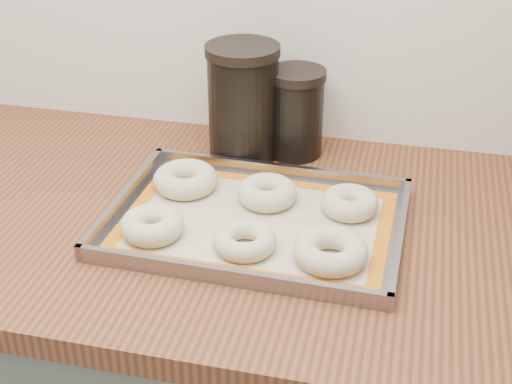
% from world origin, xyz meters
% --- Properties ---
extents(countertop, '(3.06, 0.68, 0.04)m').
position_xyz_m(countertop, '(0.00, 1.68, 0.88)').
color(countertop, brown).
rests_on(countertop, cabinet).
extents(baking_tray, '(0.47, 0.34, 0.03)m').
position_xyz_m(baking_tray, '(-0.15, 1.66, 0.91)').
color(baking_tray, gray).
rests_on(baking_tray, countertop).
extents(baking_mat, '(0.43, 0.30, 0.00)m').
position_xyz_m(baking_mat, '(-0.15, 1.66, 0.90)').
color(baking_mat, '#C6B793').
rests_on(baking_mat, baking_tray).
extents(bagel_front_left, '(0.12, 0.12, 0.04)m').
position_xyz_m(bagel_front_left, '(-0.30, 1.58, 0.92)').
color(bagel_front_left, beige).
rests_on(bagel_front_left, baking_mat).
extents(bagel_front_mid, '(0.12, 0.12, 0.03)m').
position_xyz_m(bagel_front_mid, '(-0.15, 1.58, 0.92)').
color(bagel_front_mid, beige).
rests_on(bagel_front_mid, baking_mat).
extents(bagel_front_right, '(0.13, 0.13, 0.04)m').
position_xyz_m(bagel_front_right, '(-0.02, 1.58, 0.92)').
color(bagel_front_right, beige).
rests_on(bagel_front_right, baking_mat).
extents(bagel_back_left, '(0.13, 0.13, 0.04)m').
position_xyz_m(bagel_back_left, '(-0.30, 1.73, 0.92)').
color(bagel_back_left, beige).
rests_on(bagel_back_left, baking_mat).
extents(bagel_back_mid, '(0.11, 0.11, 0.04)m').
position_xyz_m(bagel_back_mid, '(-0.15, 1.72, 0.92)').
color(bagel_back_mid, beige).
rests_on(bagel_back_mid, baking_mat).
extents(bagel_back_right, '(0.11, 0.11, 0.04)m').
position_xyz_m(bagel_back_right, '(-0.01, 1.72, 0.92)').
color(bagel_back_right, beige).
rests_on(bagel_back_right, baking_mat).
extents(canister_left, '(0.13, 0.13, 0.21)m').
position_xyz_m(canister_left, '(-0.23, 1.89, 1.01)').
color(canister_left, black).
rests_on(canister_left, countertop).
extents(canister_mid, '(0.11, 0.11, 0.16)m').
position_xyz_m(canister_mid, '(-0.14, 1.92, 0.98)').
color(canister_mid, black).
rests_on(canister_mid, countertop).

